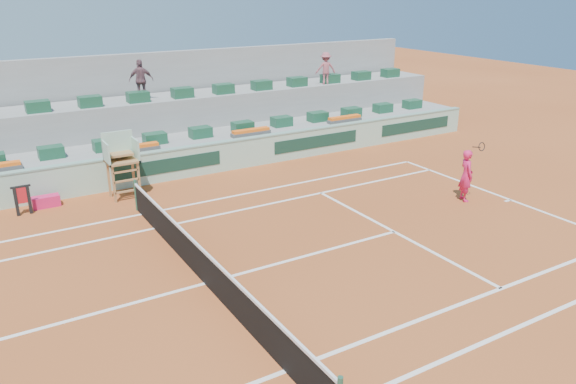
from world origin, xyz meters
name	(u,v)px	position (x,y,z in m)	size (l,w,h in m)	color
ground	(205,284)	(0.00, 0.00, 0.00)	(90.00, 90.00, 0.00)	#97441D
seating_tier_lower	(102,159)	(0.00, 10.70, 0.60)	(36.00, 4.00, 1.20)	gray
seating_tier_upper	(91,134)	(0.00, 12.30, 1.30)	(36.00, 2.40, 2.60)	gray
stadium_back_wall	(80,107)	(0.00, 13.90, 2.20)	(36.00, 0.40, 4.40)	gray
player_bag	(46,201)	(-2.63, 7.88, 0.20)	(0.89, 0.40, 0.40)	#E21D5B
spectator_mid	(141,80)	(2.28, 11.98, 3.47)	(1.02, 0.43, 1.75)	#6E4952
spectator_right	(326,68)	(11.56, 11.49, 3.39)	(1.02, 0.59, 1.59)	#9E4F56
court_lines	(205,283)	(0.00, 0.00, 0.01)	(23.89, 11.09, 0.01)	white
tennis_net	(204,266)	(0.00, 0.00, 0.53)	(0.10, 11.97, 1.10)	black
advertising_hoarding	(117,173)	(0.02, 8.50, 0.63)	(36.00, 0.34, 1.26)	#9DC5AE
umpire_chair	(121,156)	(0.00, 7.50, 1.54)	(1.10, 0.90, 2.40)	olive
seat_row_lower	(105,145)	(0.00, 9.80, 1.42)	(32.90, 0.60, 0.44)	#194B31
seat_row_upper	(90,101)	(0.00, 11.70, 2.82)	(32.90, 0.60, 0.44)	#194B31
flower_planters	(69,158)	(-1.50, 9.00, 1.33)	(26.80, 0.36, 0.28)	#4D4D4D
towel_rack	(22,198)	(-3.39, 7.50, 0.60)	(0.62, 0.10, 1.03)	black
tennis_player	(466,175)	(10.42, 0.87, 0.94)	(0.68, 0.96, 2.28)	#E21D5B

